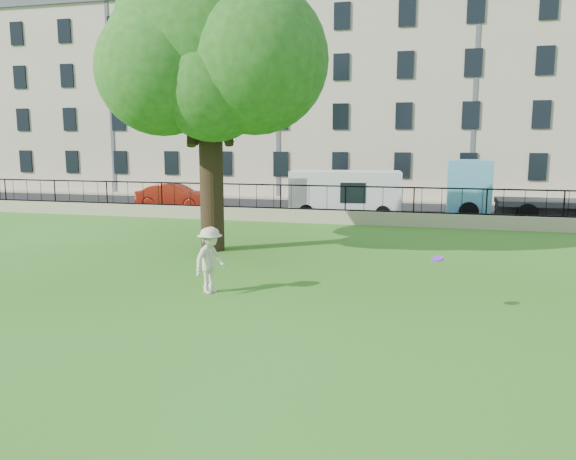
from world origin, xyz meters
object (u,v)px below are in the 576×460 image
(man, at_px, (210,260))
(frisbee, at_px, (438,259))
(red_sedan, at_px, (174,196))
(tree, at_px, (206,46))
(blue_truck, at_px, (521,190))
(white_van, at_px, (345,194))

(man, relative_size, frisbee, 6.09)
(red_sedan, bearing_deg, man, -152.29)
(man, bearing_deg, red_sedan, 46.55)
(tree, bearing_deg, red_sedan, 121.19)
(tree, xyz_separation_m, blue_truck, (11.43, 10.48, -5.36))
(red_sedan, height_order, white_van, white_van)
(frisbee, height_order, blue_truck, blue_truck)
(red_sedan, bearing_deg, white_van, -96.62)
(man, relative_size, blue_truck, 0.25)
(red_sedan, xyz_separation_m, white_van, (9.60, -1.00, 0.44))
(tree, relative_size, blue_truck, 1.52)
(tree, distance_m, white_van, 11.50)
(frisbee, distance_m, red_sedan, 21.18)
(man, distance_m, red_sedan, 17.83)
(white_van, relative_size, blue_truck, 0.80)
(man, xyz_separation_m, frisbee, (5.38, -0.32, 0.39))
(man, xyz_separation_m, red_sedan, (-8.48, 15.68, -0.14))
(frisbee, distance_m, white_van, 15.60)
(tree, relative_size, frisbee, 37.64)
(red_sedan, xyz_separation_m, blue_truck, (17.77, 0.00, 0.72))
(tree, bearing_deg, blue_truck, 42.52)
(red_sedan, bearing_deg, frisbee, -139.79)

